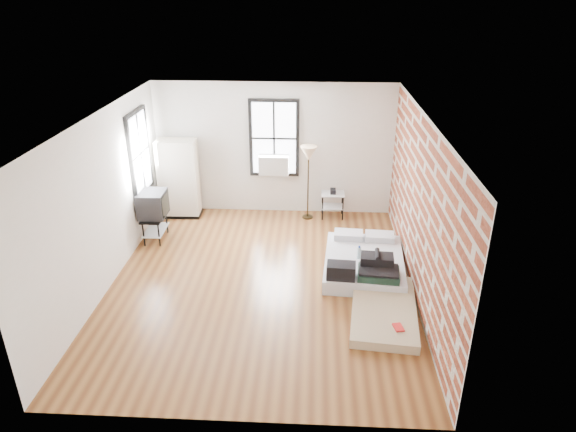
# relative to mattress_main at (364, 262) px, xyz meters

# --- Properties ---
(ground) EXTENTS (6.00, 6.00, 0.00)m
(ground) POSITION_rel_mattress_main_xyz_m (-1.74, -0.51, -0.16)
(ground) COLOR brown
(ground) RESTS_ON ground
(room_shell) EXTENTS (5.02, 6.02, 2.80)m
(room_shell) POSITION_rel_mattress_main_xyz_m (-1.51, -0.14, 1.58)
(room_shell) COLOR silver
(room_shell) RESTS_ON ground
(mattress_main) EXTENTS (1.47, 1.92, 0.59)m
(mattress_main) POSITION_rel_mattress_main_xyz_m (0.00, 0.00, 0.00)
(mattress_main) COLOR white
(mattress_main) RESTS_ON ground
(mattress_bare) EXTENTS (1.14, 1.90, 0.39)m
(mattress_bare) POSITION_rel_mattress_main_xyz_m (0.20, -1.14, -0.04)
(mattress_bare) COLOR tan
(mattress_bare) RESTS_ON ground
(wardrobe) EXTENTS (0.85, 0.50, 1.67)m
(wardrobe) POSITION_rel_mattress_main_xyz_m (-3.74, 2.14, 0.67)
(wardrobe) COLOR black
(wardrobe) RESTS_ON ground
(side_table) EXTENTS (0.49, 0.39, 0.64)m
(side_table) POSITION_rel_mattress_main_xyz_m (-0.49, 2.21, 0.27)
(side_table) COLOR black
(side_table) RESTS_ON ground
(floor_lamp) EXTENTS (0.34, 0.34, 1.58)m
(floor_lamp) POSITION_rel_mattress_main_xyz_m (-1.02, 2.14, 1.19)
(floor_lamp) COLOR black
(floor_lamp) RESTS_ON ground
(tv_stand) EXTENTS (0.51, 0.71, 0.99)m
(tv_stand) POSITION_rel_mattress_main_xyz_m (-3.96, 0.97, 0.55)
(tv_stand) COLOR black
(tv_stand) RESTS_ON ground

